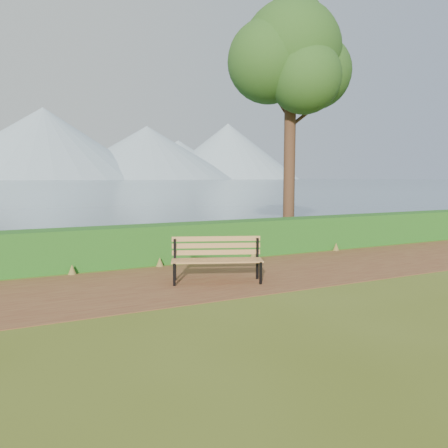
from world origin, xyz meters
TOP-DOWN VIEW (x-y plane):
  - ground at (0.00, 0.00)m, footprint 140.00×140.00m
  - path at (0.00, 0.30)m, footprint 40.00×3.40m
  - hedge at (0.00, 2.60)m, footprint 32.00×0.85m
  - water at (0.00, 260.00)m, footprint 700.00×510.00m
  - mountains at (-9.17, 406.05)m, footprint 585.00×190.00m
  - bench at (-0.46, 0.00)m, footprint 1.99×1.21m
  - tree at (4.05, 4.01)m, footprint 4.29×3.61m

SIDE VIEW (x-z plane):
  - ground at x=0.00m, z-range 0.00..0.00m
  - path at x=0.00m, z-range 0.00..0.01m
  - water at x=0.00m, z-range 0.00..0.01m
  - hedge at x=0.00m, z-range 0.00..1.00m
  - bench at x=-0.46m, z-range 0.07..1.04m
  - tree at x=4.05m, z-range 2.01..10.27m
  - mountains at x=-9.17m, z-range -7.30..62.70m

